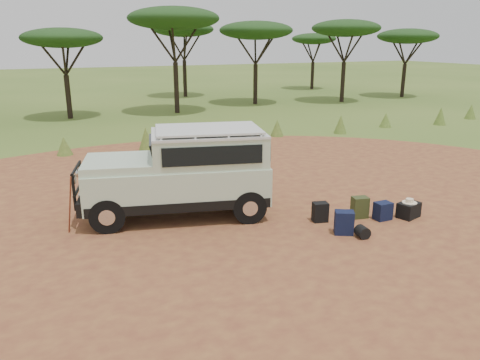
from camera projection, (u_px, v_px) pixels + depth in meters
name	position (u px, v px, depth m)	size (l,w,h in m)	color
ground	(237.00, 229.00, 10.71)	(140.00, 140.00, 0.00)	#476624
dirt_clearing	(237.00, 228.00, 10.71)	(23.00, 23.00, 0.01)	#976031
grass_fringe	(150.00, 140.00, 18.21)	(36.60, 1.60, 0.90)	#476624
acacia_treeline	(110.00, 27.00, 26.90)	(46.70, 13.20, 6.26)	black
safari_vehicle	(183.00, 175.00, 11.23)	(4.69, 2.75, 2.16)	#B6CEB0
walking_staff	(70.00, 205.00, 10.24)	(0.03, 0.03, 1.36)	maroon
backpack_black	(320.00, 212.00, 11.07)	(0.35, 0.26, 0.47)	black
backpack_navy	(344.00, 223.00, 10.34)	(0.41, 0.29, 0.53)	#111438
backpack_olive	(360.00, 207.00, 11.30)	(0.38, 0.27, 0.52)	#343F1D
duffel_navy	(383.00, 211.00, 11.19)	(0.39, 0.29, 0.44)	#111438
hard_case	(409.00, 210.00, 11.33)	(0.53, 0.38, 0.38)	black
stuff_sack	(362.00, 232.00, 10.17)	(0.27, 0.27, 0.27)	black
safari_hat	(410.00, 201.00, 11.27)	(0.35, 0.35, 0.10)	beige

